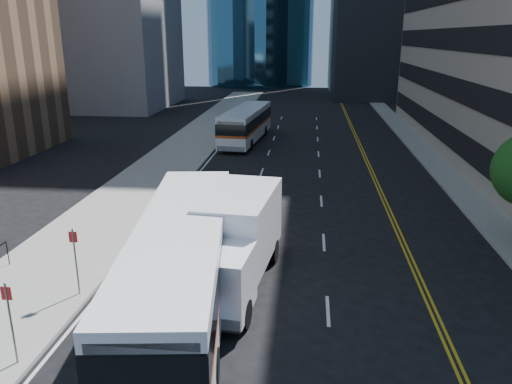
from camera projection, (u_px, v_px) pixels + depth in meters
ground at (314, 344)px, 15.30m from camera, size 160.00×160.00×0.00m
sidewalk_west at (181, 153)px, 40.05m from camera, size 5.00×90.00×0.15m
sidewalk_east at (431, 159)px, 38.09m from camera, size 2.00×90.00×0.15m
bus_front at (182, 264)px, 16.62m from camera, size 4.29×12.89×3.26m
bus_rear at (246, 124)px, 44.17m from camera, size 3.52×11.48×2.91m
box_truck at (234, 241)px, 18.43m from camera, size 3.19×7.27×3.37m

